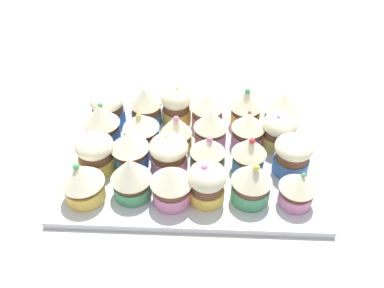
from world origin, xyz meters
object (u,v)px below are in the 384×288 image
object	(u,v)px
cupcake_17	(96,152)
cupcake_21	(171,183)
baking_tray	(192,159)
cupcake_0	(282,110)
cupcake_9	(176,132)
cupcake_22	(131,177)
cupcake_20	(207,182)
cupcake_3	(176,105)
cupcake_14	(208,153)
cupcake_5	(108,108)
cupcake_23	(82,181)
cupcake_7	(248,129)
cupcake_18	(297,188)
cupcake_4	(146,105)
cupcake_6	(279,130)
cupcake_16	(130,149)
cupcake_19	(252,181)
cupcake_12	(292,154)
cupcake_15	(169,153)
cupcake_11	(102,123)
cupcake_1	(246,107)
cupcake_10	(141,129)
cupcake_13	(249,153)
cupcake_8	(211,127)
cupcake_2	(207,111)

from	to	relation	value
cupcake_17	cupcake_21	distance (cm)	14.75
baking_tray	cupcake_21	world-z (taller)	cupcake_21
cupcake_0	baking_tray	bearing A→B (deg)	29.34
cupcake_9	cupcake_22	distance (cm)	12.86
cupcake_20	cupcake_3	bearing A→B (deg)	-72.80
cupcake_14	cupcake_22	bearing A→B (deg)	28.33
cupcake_5	cupcake_23	bearing A→B (deg)	89.65
baking_tray	cupcake_17	world-z (taller)	cupcake_17
cupcake_7	cupcake_18	xyz separation A→B (cm)	(-6.65, 13.41, -0.26)
cupcake_4	cupcake_6	world-z (taller)	cupcake_4
cupcake_9	cupcake_16	size ratio (longest dim) A/B	1.07
cupcake_19	cupcake_23	distance (cm)	25.74
cupcake_12	cupcake_15	world-z (taller)	cupcake_12
cupcake_12	cupcake_17	bearing A→B (deg)	1.23
cupcake_11	cupcake_21	xyz separation A→B (cm)	(-13.46, 13.87, -0.17)
cupcake_5	cupcake_21	bearing A→B (deg)	125.18
cupcake_16	cupcake_1	bearing A→B (deg)	-148.60
baking_tray	cupcake_10	size ratio (longest dim) A/B	6.11
cupcake_14	cupcake_22	size ratio (longest dim) A/B	0.94
cupcake_23	cupcake_17	bearing A→B (deg)	-94.34
cupcake_10	cupcake_19	bearing A→B (deg)	146.81
cupcake_10	cupcake_7	bearing A→B (deg)	-177.50
cupcake_7	cupcake_13	xyz separation A→B (cm)	(0.24, 6.29, 0.08)
cupcake_12	cupcake_13	distance (cm)	7.08
cupcake_3	cupcake_7	size ratio (longest dim) A/B	1.07
cupcake_8	cupcake_22	size ratio (longest dim) A/B	0.96
cupcake_18	cupcake_22	bearing A→B (deg)	-1.66
cupcake_4	cupcake_7	size ratio (longest dim) A/B	1.08
cupcake_1	cupcake_20	distance (cm)	20.32
cupcake_16	cupcake_23	xyz separation A→B (cm)	(6.14, 7.56, -0.01)
baking_tray	cupcake_9	xyz separation A→B (cm)	(2.87, -2.41, 4.22)
cupcake_15	cupcake_20	distance (cm)	9.36
cupcake_9	cupcake_12	distance (cm)	20.02
cupcake_6	cupcake_11	size ratio (longest dim) A/B	0.88
cupcake_2	cupcake_10	world-z (taller)	same
cupcake_3	cupcake_11	bearing A→B (deg)	26.09
cupcake_6	cupcake_8	distance (cm)	11.95
cupcake_6	cupcake_10	bearing A→B (deg)	1.91
cupcake_9	cupcake_18	size ratio (longest dim) A/B	1.15
cupcake_9	cupcake_12	xyz separation A→B (cm)	(-19.40, 4.92, -0.06)
cupcake_10	cupcake_20	bearing A→B (deg)	133.29
cupcake_12	cupcake_0	bearing A→B (deg)	-87.83
cupcake_1	cupcake_7	bearing A→B (deg)	90.87
baking_tray	cupcake_2	xyz separation A→B (cm)	(-2.47, -8.84, 4.12)
cupcake_9	cupcake_17	size ratio (longest dim) A/B	1.08
cupcake_1	cupcake_17	world-z (taller)	cupcake_1
cupcake_2	cupcake_19	xyz separation A→B (cm)	(-6.95, 17.94, 0.28)
cupcake_15	cupcake_18	world-z (taller)	cupcake_15
cupcake_9	cupcake_21	size ratio (longest dim) A/B	1.02
cupcake_0	cupcake_10	xyz separation A→B (cm)	(25.11, 6.09, -0.49)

